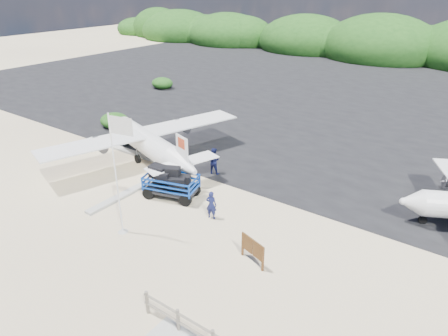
# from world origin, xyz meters

# --- Properties ---
(ground) EXTENTS (160.00, 160.00, 0.00)m
(ground) POSITION_xyz_m (0.00, 0.00, 0.00)
(ground) COLOR beige
(asphalt_apron) EXTENTS (90.00, 50.00, 0.04)m
(asphalt_apron) POSITION_xyz_m (0.00, 30.00, 0.00)
(asphalt_apron) COLOR #B2B2B2
(asphalt_apron) RESTS_ON ground
(lagoon) EXTENTS (9.00, 7.00, 0.40)m
(lagoon) POSITION_xyz_m (-9.00, 1.50, 0.00)
(lagoon) COLOR #B2B2B2
(lagoon) RESTS_ON ground
(vegetation_band) EXTENTS (124.00, 8.00, 4.40)m
(vegetation_band) POSITION_xyz_m (0.00, 55.00, 0.00)
(vegetation_band) COLOR #B2B2B2
(vegetation_band) RESTS_ON ground
(baggage_cart) EXTENTS (3.54, 2.61, 1.58)m
(baggage_cart) POSITION_xyz_m (-2.18, 1.99, 0.00)
(baggage_cart) COLOR #0B3AA6
(baggage_cart) RESTS_ON ground
(flagpole) EXTENTS (1.29, 0.74, 6.04)m
(flagpole) POSITION_xyz_m (-1.78, -1.97, 0.00)
(flagpole) COLOR white
(flagpole) RESTS_ON ground
(signboard) EXTENTS (1.48, 0.60, 1.25)m
(signboard) POSITION_xyz_m (4.59, -0.30, 0.00)
(signboard) COLOR brown
(signboard) RESTS_ON ground
(crew_a) EXTENTS (0.65, 0.52, 1.55)m
(crew_a) POSITION_xyz_m (0.97, 1.54, 0.77)
(crew_a) COLOR #121744
(crew_a) RESTS_ON ground
(crew_b) EXTENTS (0.99, 0.87, 1.72)m
(crew_b) POSITION_xyz_m (-2.11, 5.82, 0.86)
(crew_b) COLOR #121744
(crew_b) RESTS_ON ground
(aircraft_small) EXTENTS (9.88, 9.88, 2.66)m
(aircraft_small) POSITION_xyz_m (-11.78, 29.46, 0.00)
(aircraft_small) COLOR #B2B2B2
(aircraft_small) RESTS_ON ground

